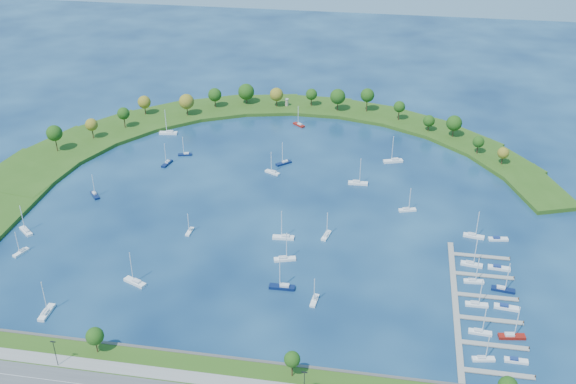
% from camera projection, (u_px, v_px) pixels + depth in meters
% --- Properties ---
extents(ground, '(700.00, 700.00, 0.00)m').
position_uv_depth(ground, '(276.00, 204.00, 306.19)').
color(ground, '#071A3C').
rests_on(ground, ground).
extents(breakwater, '(286.74, 247.64, 2.00)m').
position_uv_depth(breakwater, '(207.00, 149.00, 354.19)').
color(breakwater, '#2C5215').
rests_on(breakwater, ground).
extents(breakwater_trees, '(236.19, 92.17, 14.50)m').
position_uv_depth(breakwater_trees, '(271.00, 106.00, 382.57)').
color(breakwater_trees, '#382314').
rests_on(breakwater_trees, breakwater).
extents(harbor_tower, '(2.60, 2.60, 4.49)m').
position_uv_depth(harbor_tower, '(287.00, 102.00, 403.95)').
color(harbor_tower, gray).
rests_on(harbor_tower, breakwater).
extents(dock_system, '(24.28, 82.00, 1.60)m').
position_uv_depth(dock_system, '(476.00, 307.00, 241.38)').
color(dock_system, gray).
rests_on(dock_system, ground).
extents(moored_boat_0, '(9.15, 4.92, 12.96)m').
position_uv_depth(moored_boat_0, '(285.00, 258.00, 266.82)').
color(moored_boat_0, white).
rests_on(moored_boat_0, ground).
extents(moored_boat_1, '(8.16, 4.39, 11.56)m').
position_uv_depth(moored_boat_1, '(407.00, 209.00, 300.34)').
color(moored_boat_1, white).
rests_on(moored_boat_1, ground).
extents(moored_boat_2, '(9.31, 3.21, 13.46)m').
position_uv_depth(moored_boat_2, '(284.00, 237.00, 280.52)').
color(moored_boat_2, white).
rests_on(moored_boat_2, ground).
extents(moored_boat_3, '(9.77, 6.21, 13.96)m').
position_uv_depth(moored_boat_3, '(135.00, 281.00, 253.47)').
color(moored_boat_3, white).
rests_on(moored_boat_3, ground).
extents(moored_boat_4, '(6.84, 7.57, 11.75)m').
position_uv_depth(moored_boat_4, '(95.00, 194.00, 312.11)').
color(moored_boat_4, '#0A1843').
rests_on(moored_boat_4, ground).
extents(moored_boat_5, '(10.23, 3.88, 14.68)m').
position_uv_depth(moored_boat_5, '(168.00, 132.00, 373.26)').
color(moored_boat_5, white).
rests_on(moored_boat_5, ground).
extents(moored_boat_6, '(7.84, 7.37, 12.37)m').
position_uv_depth(moored_boat_6, '(284.00, 162.00, 340.95)').
color(moored_boat_6, '#0A1843').
rests_on(moored_boat_6, ground).
extents(moored_boat_7, '(2.72, 9.29, 13.60)m').
position_uv_depth(moored_boat_7, '(46.00, 312.00, 237.92)').
color(moored_boat_7, white).
rests_on(moored_boat_7, ground).
extents(moored_boat_8, '(10.39, 5.74, 14.72)m').
position_uv_depth(moored_boat_8, '(393.00, 160.00, 342.83)').
color(moored_boat_8, white).
rests_on(moored_boat_8, ground).
extents(moored_boat_9, '(9.51, 2.96, 13.85)m').
position_uv_depth(moored_boat_9, '(358.00, 182.00, 322.19)').
color(moored_boat_9, white).
rests_on(moored_boat_9, ground).
extents(moored_boat_10, '(3.84, 8.05, 11.41)m').
position_uv_depth(moored_boat_10, '(326.00, 235.00, 281.91)').
color(moored_boat_10, white).
rests_on(moored_boat_10, ground).
extents(moored_boat_11, '(7.47, 3.72, 10.57)m').
position_uv_depth(moored_boat_11, '(185.00, 154.00, 349.84)').
color(moored_boat_11, '#0A1843').
rests_on(moored_boat_11, ground).
extents(moored_boat_12, '(8.13, 5.49, 11.70)m').
position_uv_depth(moored_boat_12, '(273.00, 172.00, 332.00)').
color(moored_boat_12, white).
rests_on(moored_boat_12, ground).
extents(moored_boat_13, '(9.88, 2.94, 14.45)m').
position_uv_depth(moored_boat_13, '(282.00, 286.00, 250.81)').
color(moored_boat_13, '#0A1843').
rests_on(moored_boat_13, ground).
extents(moored_boat_14, '(2.81, 7.49, 10.76)m').
position_uv_depth(moored_boat_14, '(315.00, 300.00, 244.09)').
color(moored_boat_14, white).
rests_on(moored_boat_14, ground).
extents(moored_boat_15, '(7.61, 6.78, 11.75)m').
position_uv_depth(moored_boat_15, '(299.00, 124.00, 383.40)').
color(moored_boat_15, maroon).
rests_on(moored_boat_15, ground).
extents(moored_boat_16, '(2.20, 6.65, 9.63)m').
position_uv_depth(moored_boat_16, '(190.00, 231.00, 284.81)').
color(moored_boat_16, white).
rests_on(moored_boat_16, ground).
extents(moored_boat_17, '(3.91, 8.58, 12.18)m').
position_uv_depth(moored_boat_17, '(167.00, 163.00, 340.58)').
color(moored_boat_17, '#0A1843').
rests_on(moored_boat_17, ground).
extents(moored_boat_18, '(8.42, 7.45, 12.96)m').
position_uv_depth(moored_boat_18, '(26.00, 231.00, 284.73)').
color(moored_boat_18, white).
rests_on(moored_boat_18, ground).
extents(moored_boat_19, '(4.37, 7.46, 10.59)m').
position_uv_depth(moored_boat_19, '(21.00, 252.00, 271.11)').
color(moored_boat_19, white).
rests_on(moored_boat_19, ground).
extents(docked_boat_0, '(7.67, 3.29, 10.92)m').
position_uv_depth(docked_boat_0, '(483.00, 358.00, 217.66)').
color(docked_boat_0, white).
rests_on(docked_boat_0, ground).
extents(docked_boat_1, '(7.64, 2.28, 1.55)m').
position_uv_depth(docked_boat_1, '(516.00, 360.00, 217.17)').
color(docked_boat_1, white).
rests_on(docked_boat_1, ground).
extents(docked_boat_2, '(8.07, 2.79, 11.65)m').
position_uv_depth(docked_boat_2, '(480.00, 331.00, 228.93)').
color(docked_boat_2, white).
rests_on(docked_boat_2, ground).
extents(docked_boat_3, '(9.38, 3.82, 13.40)m').
position_uv_depth(docked_boat_3, '(512.00, 336.00, 227.01)').
color(docked_boat_3, maroon).
rests_on(docked_boat_3, ground).
extents(docked_boat_4, '(8.21, 2.41, 12.02)m').
position_uv_depth(docked_boat_4, '(477.00, 304.00, 241.95)').
color(docked_boat_4, white).
rests_on(docked_boat_4, ground).
extents(docked_boat_5, '(8.99, 3.36, 1.79)m').
position_uv_depth(docked_boat_5, '(506.00, 307.00, 240.67)').
color(docked_boat_5, white).
rests_on(docked_boat_5, ground).
extents(docked_boat_6, '(7.75, 2.68, 11.19)m').
position_uv_depth(docked_boat_6, '(474.00, 281.00, 254.10)').
color(docked_boat_6, white).
rests_on(docked_boat_6, ground).
extents(docked_boat_7, '(8.92, 3.66, 12.73)m').
position_uv_depth(docked_boat_7, '(503.00, 289.00, 249.61)').
color(docked_boat_7, '#0A1843').
rests_on(docked_boat_7, ground).
extents(docked_boat_8, '(8.78, 3.62, 12.53)m').
position_uv_depth(docked_boat_8, '(472.00, 264.00, 263.69)').
color(docked_boat_8, white).
rests_on(docked_boat_8, ground).
extents(docked_boat_9, '(8.73, 2.98, 1.75)m').
position_uv_depth(docked_boat_9, '(499.00, 268.00, 261.74)').
color(docked_boat_9, white).
rests_on(docked_boat_9, ground).
extents(docked_boat_10, '(8.97, 3.78, 12.78)m').
position_uv_depth(docked_boat_10, '(474.00, 235.00, 281.49)').
color(docked_boat_10, white).
rests_on(docked_boat_10, ground).
extents(docked_boat_11, '(8.38, 3.49, 1.66)m').
position_uv_depth(docked_boat_11, '(498.00, 239.00, 279.72)').
color(docked_boat_11, white).
rests_on(docked_boat_11, ground).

